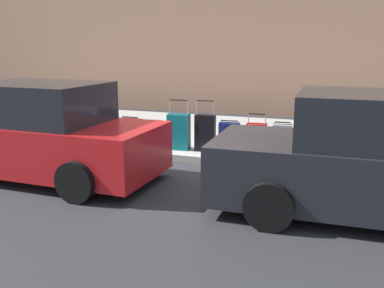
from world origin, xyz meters
name	(u,v)px	position (x,y,z in m)	size (l,w,h in m)	color
ground_plane	(191,163)	(0.00, 0.00, 0.00)	(40.00, 40.00, 0.00)	#28282B
sidewalk_curb	(225,135)	(0.00, -2.50, 0.07)	(18.00, 5.00, 0.14)	#9E9B93
suitcase_teal_0	(373,145)	(-3.32, -0.48, 0.53)	(0.38, 0.27, 0.83)	#0F606B
suitcase_olive_1	(342,148)	(-2.80, -0.44, 0.44)	(0.43, 0.23, 0.65)	#59601E
suitcase_maroon_2	(310,147)	(-2.23, -0.44, 0.41)	(0.46, 0.22, 0.61)	maroon
suitcase_silver_3	(282,142)	(-1.70, -0.43, 0.48)	(0.37, 0.23, 0.73)	#9EA0A8
suitcase_red_4	(256,140)	(-1.19, -0.49, 0.46)	(0.41, 0.28, 0.86)	red
suitcase_navy_5	(229,139)	(-0.66, -0.40, 0.47)	(0.41, 0.20, 0.71)	navy
suitcase_black_6	(205,133)	(-0.12, -0.52, 0.52)	(0.43, 0.20, 1.07)	black
suitcase_teal_7	(179,132)	(0.45, -0.48, 0.52)	(0.47, 0.27, 1.06)	#0F606B
suitcase_olive_8	(155,135)	(1.01, -0.50, 0.41)	(0.41, 0.27, 0.60)	#59601E
suitcase_maroon_9	(130,132)	(1.56, -0.42, 0.44)	(0.45, 0.26, 0.65)	maroon
suitcase_silver_10	(109,129)	(2.08, -0.42, 0.48)	(0.36, 0.27, 1.00)	#9EA0A8
suitcase_red_11	(91,130)	(2.60, -0.51, 0.41)	(0.44, 0.23, 0.78)	red
fire_hydrant	(53,121)	(3.61, -0.47, 0.56)	(0.39, 0.21, 0.80)	#99999E
bollard_post	(30,124)	(4.16, -0.32, 0.47)	(0.13, 0.13, 0.67)	brown
parked_car_red_1	(41,134)	(2.18, 1.71, 0.78)	(4.28, 2.02, 1.67)	#AD1619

